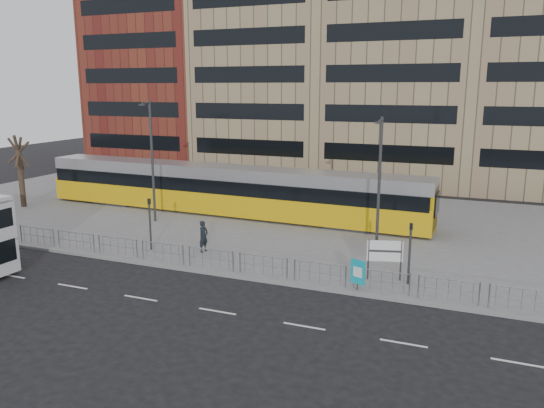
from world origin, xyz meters
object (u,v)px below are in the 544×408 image
at_px(lamp_post_west, 152,157).
at_px(ad_panel, 358,272).
at_px(station_sign, 385,253).
at_px(bare_tree, 17,133).
at_px(lamp_post_east, 379,178).
at_px(traffic_light_west, 150,217).
at_px(tram, 225,190).
at_px(pedestrian, 204,236).
at_px(traffic_light_east, 410,246).

bearing_deg(lamp_post_west, ad_panel, -24.89).
xyz_separation_m(station_sign, bare_tree, (-30.05, 6.02, 4.47)).
bearing_deg(lamp_post_east, traffic_light_west, -156.61).
xyz_separation_m(lamp_post_east, bare_tree, (-28.66, 0.70, 1.61)).
height_order(tram, pedestrian, tram).
xyz_separation_m(pedestrian, lamp_post_west, (-6.83, 5.10, 3.73)).
xyz_separation_m(lamp_post_west, bare_tree, (-12.59, 0.16, 1.22)).
height_order(station_sign, pedestrian, station_sign).
distance_m(lamp_post_west, lamp_post_east, 16.08).
bearing_deg(station_sign, traffic_light_west, 165.07).
distance_m(tram, traffic_light_west, 9.93).
xyz_separation_m(traffic_light_east, lamp_post_east, (-2.61, 5.53, 2.29)).
xyz_separation_m(tram, pedestrian, (3.21, -9.15, -0.90)).
xyz_separation_m(station_sign, ad_panel, (-0.93, -1.81, -0.54)).
distance_m(station_sign, bare_tree, 30.97).
height_order(lamp_post_east, bare_tree, bare_tree).
bearing_deg(station_sign, lamp_post_east, 89.60).
distance_m(lamp_post_east, bare_tree, 28.71).
relative_size(traffic_light_west, lamp_post_west, 0.36).
height_order(traffic_light_west, bare_tree, bare_tree).
height_order(station_sign, ad_panel, station_sign).
xyz_separation_m(tram, traffic_light_east, (15.05, -10.12, 0.15)).
relative_size(lamp_post_west, bare_tree, 1.08).
distance_m(station_sign, traffic_light_west, 13.76).
xyz_separation_m(traffic_light_east, lamp_post_west, (-18.68, 6.07, 2.69)).
bearing_deg(ad_panel, pedestrian, -172.48).
xyz_separation_m(ad_panel, traffic_light_west, (-12.81, 1.78, 1.11)).
height_order(pedestrian, bare_tree, bare_tree).
bearing_deg(station_sign, traffic_light_east, -25.25).
height_order(ad_panel, pedestrian, pedestrian).
bearing_deg(tram, bare_tree, -164.74).
relative_size(lamp_post_east, bare_tree, 0.98).
bearing_deg(lamp_post_east, traffic_light_east, -64.78).
xyz_separation_m(station_sign, pedestrian, (-10.63, 0.75, -0.48)).
xyz_separation_m(ad_panel, bare_tree, (-29.12, 7.83, 5.01)).
xyz_separation_m(ad_panel, pedestrian, (-9.70, 2.57, 0.06)).
distance_m(traffic_light_east, lamp_post_east, 6.53).
xyz_separation_m(traffic_light_west, lamp_post_west, (-3.71, 5.89, 2.69)).
height_order(pedestrian, traffic_light_east, traffic_light_east).
distance_m(tram, ad_panel, 17.46).
relative_size(traffic_light_west, traffic_light_east, 1.00).
bearing_deg(pedestrian, bare_tree, 86.69).
xyz_separation_m(station_sign, traffic_light_east, (1.21, -0.22, 0.56)).
height_order(station_sign, bare_tree, bare_tree).
bearing_deg(lamp_post_west, traffic_light_east, -18.02).
xyz_separation_m(pedestrian, traffic_light_west, (-3.11, -0.78, 1.05)).
distance_m(ad_panel, lamp_post_east, 7.91).
relative_size(ad_panel, traffic_light_east, 0.48).
height_order(lamp_post_west, bare_tree, lamp_post_west).
bearing_deg(lamp_post_west, lamp_post_east, -1.93).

